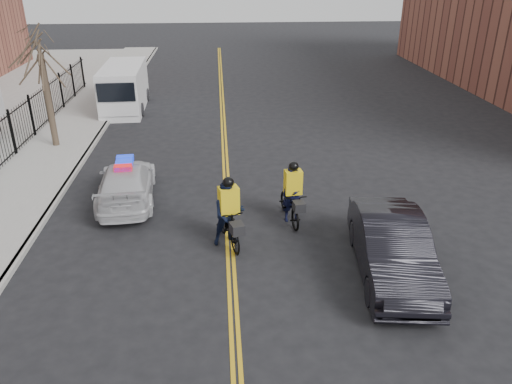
{
  "coord_description": "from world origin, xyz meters",
  "views": [
    {
      "loc": [
        -0.19,
        -11.99,
        7.73
      ],
      "look_at": [
        0.85,
        1.78,
        1.3
      ],
      "focal_mm": 35.0,
      "sensor_mm": 36.0,
      "label": 1
    }
  ],
  "objects_px": {
    "dark_sedan": "(392,248)",
    "cargo_van": "(124,89)",
    "police_cruiser": "(126,183)",
    "cyclist_near": "(293,200)",
    "cyclist_far": "(229,218)"
  },
  "relations": [
    {
      "from": "dark_sedan",
      "to": "cargo_van",
      "type": "height_order",
      "value": "cargo_van"
    },
    {
      "from": "police_cruiser",
      "to": "cyclist_near",
      "type": "bearing_deg",
      "value": 156.41
    },
    {
      "from": "police_cruiser",
      "to": "dark_sedan",
      "type": "xyz_separation_m",
      "value": [
        7.77,
        -5.14,
        0.13
      ]
    },
    {
      "from": "cargo_van",
      "to": "cyclist_near",
      "type": "distance_m",
      "value": 15.92
    },
    {
      "from": "cyclist_far",
      "to": "police_cruiser",
      "type": "bearing_deg",
      "value": 121.86
    },
    {
      "from": "dark_sedan",
      "to": "cyclist_near",
      "type": "relative_size",
      "value": 2.26
    },
    {
      "from": "cyclist_far",
      "to": "cargo_van",
      "type": "bearing_deg",
      "value": 94.19
    },
    {
      "from": "police_cruiser",
      "to": "cyclist_near",
      "type": "xyz_separation_m",
      "value": [
        5.58,
        -1.9,
        0.04
      ]
    },
    {
      "from": "cyclist_near",
      "to": "cyclist_far",
      "type": "xyz_separation_m",
      "value": [
        -2.07,
        -1.32,
        0.14
      ]
    },
    {
      "from": "dark_sedan",
      "to": "cyclist_far",
      "type": "height_order",
      "value": "cyclist_far"
    },
    {
      "from": "police_cruiser",
      "to": "cyclist_near",
      "type": "distance_m",
      "value": 5.89
    },
    {
      "from": "dark_sedan",
      "to": "cargo_van",
      "type": "distance_m",
      "value": 19.81
    },
    {
      "from": "cyclist_near",
      "to": "cyclist_far",
      "type": "bearing_deg",
      "value": -155.05
    },
    {
      "from": "cyclist_near",
      "to": "cyclist_far",
      "type": "height_order",
      "value": "cyclist_far"
    },
    {
      "from": "police_cruiser",
      "to": "cargo_van",
      "type": "relative_size",
      "value": 0.81
    }
  ]
}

